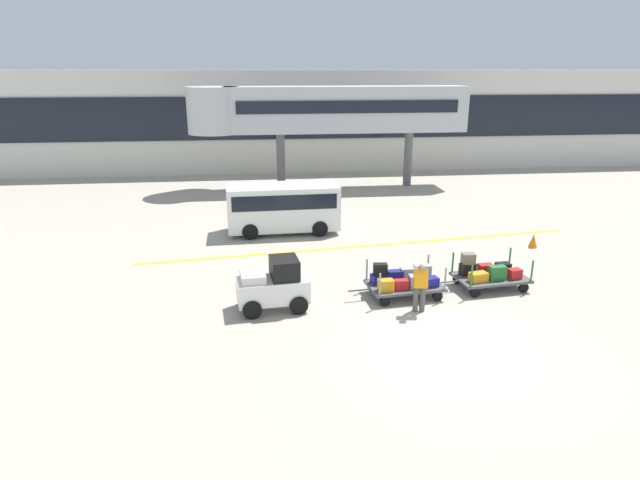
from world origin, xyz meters
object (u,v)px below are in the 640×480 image
Objects in this scene: baggage_tug at (274,285)px; shuttle_van at (283,205)px; baggage_cart_lead at (404,281)px; baggage_cart_middle at (488,274)px; baggage_handler at (420,285)px; safety_cone_near at (533,241)px.

baggage_tug is 7.99m from shuttle_van.
shuttle_van is (-3.44, 7.47, 0.73)m from baggage_cart_lead.
shuttle_van reaches higher than baggage_tug.
baggage_tug reaches higher than baggage_cart_lead.
baggage_handler reaches higher than baggage_cart_middle.
baggage_tug reaches higher than baggage_cart_middle.
baggage_handler is (-2.79, -1.56, 0.37)m from baggage_cart_middle.
shuttle_van is at bearing 114.77° from baggage_cart_lead.
baggage_cart_lead is at bearing 6.71° from baggage_tug.
baggage_cart_middle is (7.04, 0.81, -0.26)m from baggage_tug.
safety_cone_near is (6.34, 5.38, -0.59)m from baggage_handler.
baggage_handler is at bearing -150.74° from baggage_cart_middle.
baggage_cart_lead is 1.96× the size of baggage_handler.
safety_cone_near is at bearing 40.35° from baggage_handler.
baggage_cart_middle is 5.57× the size of safety_cone_near.
shuttle_van is (-6.36, 7.14, 0.74)m from baggage_cart_middle.
baggage_cart_lead is 1.00× the size of baggage_cart_middle.
shuttle_van is at bearing 85.08° from baggage_tug.
baggage_cart_middle is 5.22m from safety_cone_near.
baggage_tug is 4.02× the size of safety_cone_near.
baggage_tug is 4.16m from baggage_cart_lead.
baggage_cart_lead is 0.63× the size of shuttle_van.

